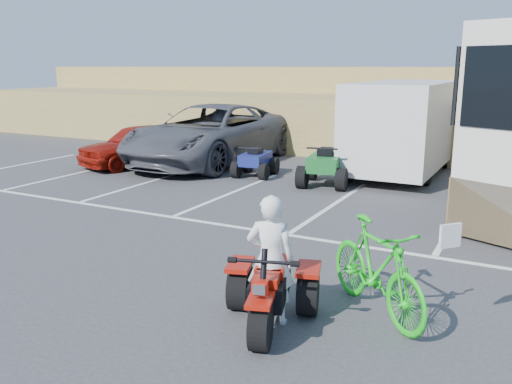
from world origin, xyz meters
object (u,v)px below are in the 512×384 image
at_px(rider, 271,260).
at_px(quad_atv_green, 325,185).
at_px(red_trike_atv, 268,326).
at_px(quad_atv_blue, 255,176).
at_px(grey_pickup, 210,134).
at_px(cargo_trailer, 405,124).
at_px(green_dirt_bike, 376,269).
at_px(red_car, 139,144).

height_order(rider, quad_atv_green, rider).
distance_m(red_trike_atv, quad_atv_blue, 9.42).
xyz_separation_m(grey_pickup, quad_atv_green, (4.62, -1.53, -0.96)).
bearing_deg(cargo_trailer, green_dirt_bike, -78.76).
height_order(red_car, cargo_trailer, cargo_trailer).
xyz_separation_m(green_dirt_bike, quad_atv_green, (-3.30, 7.07, -0.62)).
xyz_separation_m(rider, quad_atv_green, (-2.19, 7.89, -0.82)).
height_order(grey_pickup, cargo_trailer, cargo_trailer).
relative_size(red_car, quad_atv_green, 2.29).
xyz_separation_m(red_car, quad_atv_green, (6.45, -0.12, -0.67)).
xyz_separation_m(rider, cargo_trailer, (-0.75, 10.60, 0.64)).
bearing_deg(rider, green_dirt_bike, -160.91).
relative_size(red_trike_atv, rider, 0.97).
bearing_deg(rider, quad_atv_blue, -78.57).
bearing_deg(red_trike_atv, grey_pickup, 108.34).
bearing_deg(green_dirt_bike, quad_atv_blue, 79.04).
xyz_separation_m(red_trike_atv, quad_atv_green, (-2.23, 8.03, 0.00)).
distance_m(red_trike_atv, cargo_trailer, 10.87).
relative_size(grey_pickup, cargo_trailer, 1.19).
relative_size(red_car, cargo_trailer, 0.68).
distance_m(rider, quad_atv_green, 8.23).
xyz_separation_m(red_car, cargo_trailer, (7.89, 2.59, 0.79)).
height_order(red_car, quad_atv_blue, red_car).
height_order(green_dirt_bike, quad_atv_green, green_dirt_bike).
bearing_deg(quad_atv_blue, red_trike_atv, -68.70).
height_order(red_trike_atv, red_car, red_car).
height_order(red_trike_atv, grey_pickup, grey_pickup).
bearing_deg(red_car, green_dirt_bike, -18.23).
height_order(red_trike_atv, quad_atv_blue, red_trike_atv).
bearing_deg(grey_pickup, quad_atv_green, -17.43).
xyz_separation_m(red_trike_atv, green_dirt_bike, (1.06, 0.96, 0.62)).
relative_size(green_dirt_bike, cargo_trailer, 0.36).
distance_m(grey_pickup, red_car, 2.33).
relative_size(grey_pickup, quad_atv_green, 4.00).
height_order(grey_pickup, quad_atv_blue, grey_pickup).
distance_m(rider, green_dirt_bike, 1.39).
xyz_separation_m(grey_pickup, cargo_trailer, (6.05, 1.18, 0.50)).
bearing_deg(quad_atv_blue, quad_atv_green, -13.26).
relative_size(rider, red_car, 0.42).
height_order(grey_pickup, red_car, grey_pickup).
bearing_deg(grey_pickup, quad_atv_blue, -27.84).
height_order(red_trike_atv, rider, rider).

